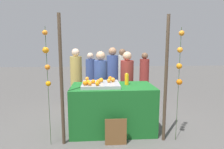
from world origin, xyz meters
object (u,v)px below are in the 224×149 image
Objects in this scene: stall_counter at (113,108)px; vendor_right at (127,86)px; juice_bottle at (127,79)px; orange_1 at (88,82)px; chalkboard_sign at (116,132)px; orange_0 at (110,78)px; vendor_left at (101,87)px.

vendor_right is at bearing 63.13° from stall_counter.
juice_bottle is 0.15× the size of vendor_right.
vendor_right is at bearing 47.52° from orange_1.
orange_1 is 1.02m from chalkboard_sign.
juice_bottle reaches higher than orange_1.
stall_counter is 18.58× the size of orange_0.
vendor_left is at bearing 99.73° from chalkboard_sign.
stall_counter is 1.04× the size of vendor_right.
vendor_right is (0.63, 0.04, -0.00)m from vendor_left.
vendor_left is (-0.19, 0.50, -0.29)m from orange_0.
vendor_right is (0.87, 0.95, -0.29)m from orange_1.
orange_0 is 0.59m from orange_1.
orange_1 is at bearing -163.36° from juice_bottle.
orange_1 is 0.99m from vendor_left.
vendor_left is at bearing 75.14° from orange_1.
vendor_left reaches higher than chalkboard_sign.
stall_counter is 0.74m from orange_1.
chalkboard_sign is (0.01, -0.59, -0.23)m from stall_counter.
vendor_left reaches higher than stall_counter.
stall_counter is 6.83× the size of juice_bottle.
vendor_left reaches higher than vendor_right.
orange_1 reaches higher than chalkboard_sign.
vendor_right reaches higher than orange_0.
vendor_right is (0.40, 0.80, 0.27)m from stall_counter.
vendor_left is (0.24, 0.91, -0.29)m from orange_1.
juice_bottle is (0.32, -0.18, 0.01)m from orange_0.
orange_0 is at bearing -128.77° from vendor_right.
juice_bottle is at bearing -98.98° from vendor_right.
orange_0 reaches higher than chalkboard_sign.
juice_bottle is at bearing 67.39° from chalkboard_sign.
orange_1 is (-0.43, -0.41, 0.00)m from orange_0.
orange_1 is 1.32m from vendor_right.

